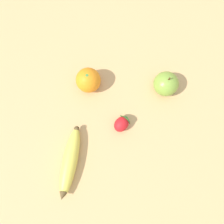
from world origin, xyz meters
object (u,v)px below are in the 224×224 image
at_px(banana, 70,162).
at_px(orange, 88,80).
at_px(apple, 166,84).
at_px(strawberry, 122,123).

bearing_deg(banana, orange, 178.06).
relative_size(orange, apple, 0.94).
xyz_separation_m(orange, apple, (-0.26, 0.01, -0.00)).
xyz_separation_m(orange, strawberry, (-0.11, 0.14, -0.02)).
bearing_deg(apple, strawberry, 41.67).
height_order(orange, strawberry, orange).
distance_m(orange, strawberry, 0.18).
bearing_deg(strawberry, banana, 166.54).
bearing_deg(apple, orange, -2.44).
bearing_deg(orange, apple, 177.56).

